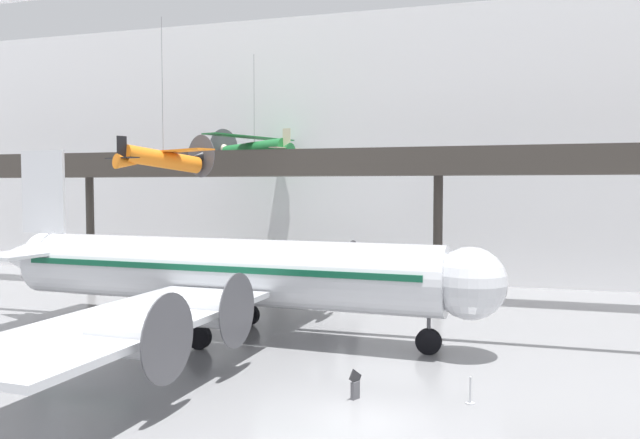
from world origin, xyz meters
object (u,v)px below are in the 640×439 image
at_px(suspended_plane_orange_highwing, 163,159).
at_px(info_sign_pedestal, 355,388).
at_px(suspended_plane_green_biplane, 254,149).
at_px(stanchion_barrier, 470,395).
at_px(airliner_silver_main, 219,272).

bearing_deg(suspended_plane_orange_highwing, info_sign_pedestal, -103.48).
xyz_separation_m(suspended_plane_orange_highwing, info_sign_pedestal, (16.16, -12.94, -9.83)).
distance_m(suspended_plane_green_biplane, suspended_plane_orange_highwing, 12.76).
relative_size(stanchion_barrier, info_sign_pedestal, 0.87).
distance_m(airliner_silver_main, info_sign_pedestal, 13.09).
bearing_deg(info_sign_pedestal, suspended_plane_green_biplane, 145.30).
relative_size(suspended_plane_orange_highwing, info_sign_pedestal, 8.40).
height_order(stanchion_barrier, info_sign_pedestal, info_sign_pedestal).
bearing_deg(suspended_plane_green_biplane, airliner_silver_main, 126.41).
distance_m(airliner_silver_main, suspended_plane_orange_highwing, 10.41).
bearing_deg(airliner_silver_main, suspended_plane_orange_highwing, 145.13).
height_order(airliner_silver_main, suspended_plane_green_biplane, suspended_plane_green_biplane).
xyz_separation_m(airliner_silver_main, info_sign_pedestal, (9.81, -8.06, -3.18)).
xyz_separation_m(airliner_silver_main, suspended_plane_green_biplane, (-5.13, 17.52, 7.97)).
relative_size(airliner_silver_main, suspended_plane_green_biplane, 3.70).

